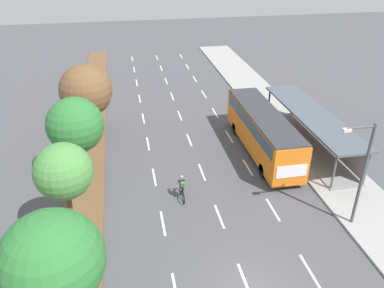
# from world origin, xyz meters

# --- Properties ---
(median_strip) EXTENTS (2.60, 52.00, 0.12)m
(median_strip) POSITION_xyz_m (-8.30, 20.00, 0.06)
(median_strip) COLOR brown
(median_strip) RESTS_ON ground
(sidewalk_right) EXTENTS (4.50, 52.00, 0.15)m
(sidewalk_right) POSITION_xyz_m (9.25, 20.00, 0.07)
(sidewalk_right) COLOR #9E9E99
(sidewalk_right) RESTS_ON ground
(lane_divider_left) EXTENTS (0.14, 48.55, 0.01)m
(lane_divider_left) POSITION_xyz_m (-3.50, 18.78, 0.00)
(lane_divider_left) COLOR white
(lane_divider_left) RESTS_ON ground
(lane_divider_center) EXTENTS (0.14, 48.55, 0.01)m
(lane_divider_center) POSITION_xyz_m (0.00, 18.78, 0.00)
(lane_divider_center) COLOR white
(lane_divider_center) RESTS_ON ground
(lane_divider_right) EXTENTS (0.14, 48.55, 0.01)m
(lane_divider_right) POSITION_xyz_m (3.50, 18.78, 0.00)
(lane_divider_right) COLOR white
(lane_divider_right) RESTS_ON ground
(bus_shelter) EXTENTS (2.90, 12.91, 2.86)m
(bus_shelter) POSITION_xyz_m (9.53, 13.16, 1.87)
(bus_shelter) COLOR gray
(bus_shelter) RESTS_ON sidewalk_right
(bus) EXTENTS (2.54, 11.29, 3.37)m
(bus) POSITION_xyz_m (5.25, 13.17, 2.07)
(bus) COLOR orange
(bus) RESTS_ON ground
(cyclist) EXTENTS (0.46, 1.82, 1.71)m
(cyclist) POSITION_xyz_m (-1.94, 8.20, 0.79)
(cyclist) COLOR black
(cyclist) RESTS_ON ground
(median_tree_nearest) EXTENTS (3.94, 3.94, 6.52)m
(median_tree_nearest) POSITION_xyz_m (-8.27, -0.97, 4.66)
(median_tree_nearest) COLOR brown
(median_tree_nearest) RESTS_ON median_strip
(median_tree_second) EXTENTS (3.04, 3.04, 5.98)m
(median_tree_second) POSITION_xyz_m (-8.53, 5.46, 4.55)
(median_tree_second) COLOR brown
(median_tree_second) RESTS_ON median_strip
(median_tree_third) EXTENTS (3.80, 3.80, 5.96)m
(median_tree_third) POSITION_xyz_m (-8.48, 11.89, 4.17)
(median_tree_third) COLOR brown
(median_tree_third) RESTS_ON median_strip
(median_tree_fourth) EXTENTS (4.26, 4.26, 6.23)m
(median_tree_fourth) POSITION_xyz_m (-8.12, 18.31, 4.21)
(median_tree_fourth) COLOR brown
(median_tree_fourth) RESTS_ON median_strip
(streetlight) EXTENTS (1.91, 0.24, 6.50)m
(streetlight) POSITION_xyz_m (7.42, 3.79, 3.89)
(streetlight) COLOR #4C4C51
(streetlight) RESTS_ON sidewalk_right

